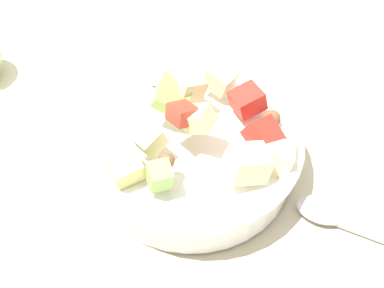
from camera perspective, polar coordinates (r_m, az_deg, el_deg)
The scene contains 4 objects.
ground_plane at distance 0.71m, azimuth -1.26°, elevation -2.91°, with size 2.40×2.40×0.00m, color silver.
placemat at distance 0.71m, azimuth -1.27°, elevation -2.76°, with size 0.50×0.36×0.01m, color #BCB299.
salad_bowl at distance 0.68m, azimuth 0.13°, elevation -0.31°, with size 0.26×0.26×0.12m.
serving_spoon at distance 0.68m, azimuth 15.71°, elevation -7.59°, with size 0.19×0.10×0.01m.
Camera 1 is at (0.33, -0.27, 0.57)m, focal length 53.24 mm.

